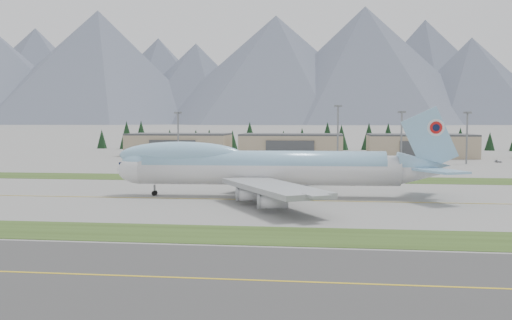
# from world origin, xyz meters

# --- Properties ---
(ground) EXTENTS (7000.00, 7000.00, 0.00)m
(ground) POSITION_xyz_m (0.00, 0.00, 0.00)
(ground) COLOR slate
(ground) RESTS_ON ground
(grass_strip_near) EXTENTS (400.00, 14.00, 0.08)m
(grass_strip_near) POSITION_xyz_m (0.00, -38.00, 0.00)
(grass_strip_near) COLOR #2D4217
(grass_strip_near) RESTS_ON ground
(grass_strip_far) EXTENTS (400.00, 18.00, 0.08)m
(grass_strip_far) POSITION_xyz_m (0.00, 45.00, 0.00)
(grass_strip_far) COLOR #2D4217
(grass_strip_far) RESTS_ON ground
(asphalt_taxiway) EXTENTS (400.00, 32.00, 0.04)m
(asphalt_taxiway) POSITION_xyz_m (0.00, -62.00, 0.00)
(asphalt_taxiway) COLOR #393939
(asphalt_taxiway) RESTS_ON ground
(taxiway_line_main) EXTENTS (400.00, 0.40, 0.02)m
(taxiway_line_main) POSITION_xyz_m (0.00, 0.00, 0.00)
(taxiway_line_main) COLOR gold
(taxiway_line_main) RESTS_ON ground
(taxiway_line_near) EXTENTS (400.00, 0.40, 0.02)m
(taxiway_line_near) POSITION_xyz_m (0.00, -62.00, 0.00)
(taxiway_line_near) COLOR gold
(taxiway_line_near) RESTS_ON ground
(boeing_747_freighter) EXTENTS (77.25, 66.98, 20.44)m
(boeing_747_freighter) POSITION_xyz_m (-12.55, 5.34, 6.74)
(boeing_747_freighter) COLOR silver
(boeing_747_freighter) RESTS_ON ground
(hangar_left) EXTENTS (48.00, 26.60, 10.80)m
(hangar_left) POSITION_xyz_m (-70.00, 149.90, 5.39)
(hangar_left) COLOR tan
(hangar_left) RESTS_ON ground
(hangar_center) EXTENTS (48.00, 26.60, 10.80)m
(hangar_center) POSITION_xyz_m (-15.00, 149.90, 5.39)
(hangar_center) COLOR tan
(hangar_center) RESTS_ON ground
(hangar_right) EXTENTS (48.00, 26.60, 10.80)m
(hangar_right) POSITION_xyz_m (45.00, 149.90, 5.39)
(hangar_right) COLOR tan
(hangar_right) RESTS_ON ground
(floodlight_masts) EXTENTS (165.78, 7.65, 23.82)m
(floodlight_masts) POSITION_xyz_m (28.27, 110.06, 15.40)
(floodlight_masts) COLOR slate
(floodlight_masts) RESTS_ON ground
(service_vehicle_a) EXTENTS (2.08, 3.43, 1.09)m
(service_vehicle_a) POSITION_xyz_m (-21.30, 116.48, 0.00)
(service_vehicle_a) COLOR #BDBDBF
(service_vehicle_a) RESTS_ON ground
(service_vehicle_b) EXTENTS (3.92, 1.54, 1.27)m
(service_vehicle_b) POSITION_xyz_m (11.22, 120.65, 0.00)
(service_vehicle_b) COLOR gold
(service_vehicle_b) RESTS_ON ground
(service_vehicle_c) EXTENTS (2.47, 4.09, 1.11)m
(service_vehicle_c) POSITION_xyz_m (71.43, 120.47, 0.00)
(service_vehicle_c) COLOR silver
(service_vehicle_c) RESTS_ON ground
(conifer_belt) EXTENTS (275.87, 15.16, 16.95)m
(conifer_belt) POSITION_xyz_m (0.96, 211.66, 7.36)
(conifer_belt) COLOR black
(conifer_belt) RESTS_ON ground
(mountain_ridge_front) EXTENTS (4198.78, 1098.15, 474.63)m
(mountain_ridge_front) POSITION_xyz_m (-66.76, 2163.41, 219.37)
(mountain_ridge_front) COLOR #50586B
(mountain_ridge_front) RESTS_ON ground
(mountain_ridge_rear) EXTENTS (4517.87, 1061.90, 530.95)m
(mountain_ridge_rear) POSITION_xyz_m (185.71, 2900.00, 262.73)
(mountain_ridge_rear) COLOR #50586B
(mountain_ridge_rear) RESTS_ON ground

